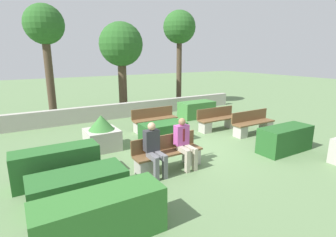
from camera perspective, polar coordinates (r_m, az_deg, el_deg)
name	(u,v)px	position (r m, az deg, el deg)	size (l,w,h in m)	color
ground_plane	(187,146)	(8.83, 4.09, -6.01)	(60.00, 60.00, 0.00)	#607F51
perimeter_wall	(129,110)	(12.97, -8.58, 1.91)	(12.50, 0.30, 0.70)	#ADA89E
bench_front	(168,156)	(7.05, 0.00, -8.19)	(1.94, 0.48, 0.88)	brown
bench_left_side	(155,122)	(10.59, -2.85, -0.67)	(1.87, 0.49, 0.88)	brown
bench_right_side	(253,125)	(10.54, 18.01, -1.41)	(1.87, 0.48, 0.88)	brown
bench_back	(218,121)	(10.80, 10.81, -0.63)	(1.83, 0.48, 0.88)	brown
person_seated_man	(184,141)	(7.01, 3.53, -4.87)	(0.38, 0.64, 1.34)	#B2A893
person_seated_woman	(154,147)	(6.57, -3.08, -6.16)	(0.38, 0.64, 1.35)	slate
hedge_block_near_left	(197,110)	(12.74, 6.24, 1.95)	(1.69, 0.87, 0.78)	#3D7A38
hedge_block_near_right	(163,132)	(9.16, -1.08, -3.01)	(1.55, 0.84, 0.67)	#235623
hedge_block_mid_left	(57,165)	(6.89, -23.09, -9.25)	(1.95, 0.65, 0.83)	#286028
hedge_block_mid_right	(285,139)	(9.01, 24.12, -4.12)	(1.83, 0.73, 0.80)	#235623
hedge_block_far_left	(101,218)	(4.66, -14.36, -20.18)	(2.08, 0.72, 0.82)	#33702D
hedge_block_far_right	(79,186)	(5.96, -18.90, -13.80)	(1.95, 0.89, 0.60)	#286028
planter_corner_right	(102,134)	(8.66, -14.20, -3.27)	(1.01, 1.01, 1.12)	#ADA89E
tree_leftmost	(45,29)	(13.26, -25.29, 17.23)	(1.73, 1.73, 5.13)	#473828
tree_center_left	(121,46)	(14.03, -10.17, 15.25)	(2.21, 2.21, 4.59)	#473828
tree_center_right	(179,30)	(15.65, 2.50, 18.79)	(1.83, 1.83, 5.40)	#473828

